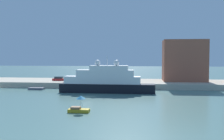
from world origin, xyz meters
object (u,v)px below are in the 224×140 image
Objects in this scene: large_yacht at (106,82)px; parked_car at (59,79)px; work_barge at (36,89)px; person_figure at (66,79)px; small_motorboat at (79,107)px; mooring_bollard at (96,82)px; harbor_building at (184,60)px.

large_yacht is 5.89× the size of parked_car.
person_figure is at bearing 43.29° from work_barge.
small_motorboat is 0.85× the size of parked_car.
mooring_bollard is at bearing -24.50° from parked_car.
work_barge is at bearing 169.78° from large_yacht.
harbor_building is at bearing 18.43° from work_barge.
small_motorboat is 0.82× the size of work_barge.
harbor_building is (25.57, 45.51, 7.72)m from small_motorboat.
work_barge is at bearing -161.57° from harbor_building.
mooring_bollard is (-28.88, -10.56, -6.61)m from harbor_building.
harbor_building is (24.41, 19.42, 5.64)m from large_yacht.
large_yacht is 18.23m from person_figure.
parked_car is (-17.34, 41.34, 1.32)m from small_motorboat.
parked_car is at bearing 72.85° from work_barge.
small_motorboat is at bearing -119.33° from harbor_building.
harbor_building is 43.59m from parked_car.
person_figure is (-38.97, -8.46, -6.18)m from harbor_building.
work_barge is (-21.98, 3.96, -2.81)m from large_yacht.
harbor_building is at bearing 20.09° from mooring_bollard.
large_yacht reaches higher than mooring_bollard.
harbor_building reaches higher than mooring_bollard.
person_figure is at bearing 143.04° from large_yacht.
person_figure is at bearing -167.75° from harbor_building.
small_motorboat is 39.42m from person_figure.
small_motorboat is at bearing -55.28° from work_barge.
person_figure is (-13.40, 37.04, 1.54)m from small_motorboat.
person_figure is at bearing 168.24° from mooring_bollard.
small_motorboat reaches higher than mooring_bollard.
large_yacht is 26.19m from small_motorboat.
work_barge is 1.04× the size of parked_car.
work_barge is 6.06× the size of mooring_bollard.
parked_car reaches higher than work_barge.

